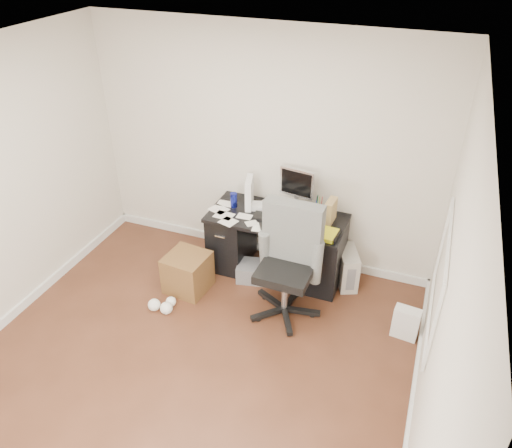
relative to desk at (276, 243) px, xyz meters
The scene contains 18 objects.
ground 1.73m from the desk, 100.29° to the right, with size 4.00×4.00×0.00m, color #452516.
room_shell 2.07m from the desk, 99.37° to the right, with size 4.02×4.02×2.71m.
desk is the anchor object (origin of this frame).
loose_papers 0.41m from the desk, 165.47° to the right, with size 1.10×0.60×0.00m, color white, non-canonical shape.
lcd_monitor 0.66m from the desk, 58.00° to the left, with size 0.40×0.23×0.50m, color silver, non-canonical shape.
keyboard 0.37m from the desk, 121.34° to the right, with size 0.43×0.15×0.02m, color black.
computer_mouse 0.50m from the desk, 22.17° to the right, with size 0.05×0.05×0.05m, color silver.
travel_mug 0.68m from the desk, behind, with size 0.08×0.08×0.17m, color navy.
white_binder 0.65m from the desk, 163.57° to the left, with size 0.14×0.29×0.34m, color white.
magazine_file 0.74m from the desk, 11.03° to the left, with size 0.11×0.22×0.26m, color #9E7E4C.
pen_cup 0.66m from the desk, 24.61° to the left, with size 0.10×0.10×0.24m, color #5C301A, non-canonical shape.
yellow_book 0.74m from the desk, 16.43° to the right, with size 0.19×0.25×0.04m, color yellow.
paper_remote 0.45m from the desk, 101.65° to the right, with size 0.25×0.20×0.02m, color white, non-canonical shape.
office_chair 0.73m from the desk, 63.86° to the right, with size 0.69×0.69×1.21m, color #4E514F, non-canonical shape.
pc_tower 0.83m from the desk, ahead, with size 0.19×0.42×0.42m, color #A6A196.
shopping_bag 1.63m from the desk, 19.36° to the right, with size 0.25×0.18×0.34m, color silver.
wicker_basket 1.04m from the desk, 142.04° to the right, with size 0.43×0.43×0.43m, color #512D18.
desk_printer 0.42m from the desk, 132.79° to the right, with size 0.34×0.28×0.20m, color #5D5D61.
Camera 1 is at (1.74, -2.76, 3.59)m, focal length 35.00 mm.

